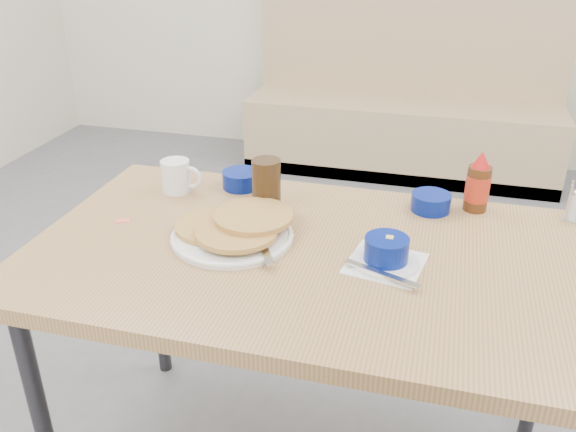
% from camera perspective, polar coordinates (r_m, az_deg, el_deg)
% --- Properties ---
extents(booth_bench, '(1.90, 0.56, 1.22)m').
position_cam_1_polar(booth_bench, '(3.96, 10.72, 9.36)').
color(booth_bench, tan).
rests_on(booth_bench, ground).
extents(dining_table, '(1.40, 0.80, 0.76)m').
position_cam_1_polar(dining_table, '(1.50, 2.65, -5.41)').
color(dining_table, '#B37E52').
rests_on(dining_table, ground).
extents(pancake_plate, '(0.30, 0.30, 0.05)m').
position_cam_1_polar(pancake_plate, '(1.52, -5.10, -1.33)').
color(pancake_plate, white).
rests_on(pancake_plate, dining_table).
extents(coffee_mug, '(0.12, 0.08, 0.09)m').
position_cam_1_polar(coffee_mug, '(1.79, -10.33, 3.72)').
color(coffee_mug, white).
rests_on(coffee_mug, dining_table).
extents(grits_setting, '(0.19, 0.20, 0.07)m').
position_cam_1_polar(grits_setting, '(1.42, 9.17, -3.47)').
color(grits_setting, white).
rests_on(grits_setting, dining_table).
extents(creamer_bowl, '(0.11, 0.11, 0.05)m').
position_cam_1_polar(creamer_bowl, '(1.81, -4.41, 3.42)').
color(creamer_bowl, navy).
rests_on(creamer_bowl, dining_table).
extents(butter_bowl, '(0.11, 0.11, 0.05)m').
position_cam_1_polar(butter_bowl, '(1.70, 13.22, 1.25)').
color(butter_bowl, navy).
rests_on(butter_bowl, dining_table).
extents(amber_tumbler, '(0.10, 0.10, 0.15)m').
position_cam_1_polar(amber_tumbler, '(1.64, -2.03, 2.86)').
color(amber_tumbler, '#301F0F').
rests_on(amber_tumbler, dining_table).
extents(syrup_bottle, '(0.06, 0.06, 0.17)m').
position_cam_1_polar(syrup_bottle, '(1.72, 17.34, 2.78)').
color(syrup_bottle, '#47230F').
rests_on(syrup_bottle, dining_table).
extents(sugar_wrapper, '(0.04, 0.04, 0.00)m').
position_cam_1_polar(sugar_wrapper, '(1.67, -15.19, -0.42)').
color(sugar_wrapper, '#F36851').
rests_on(sugar_wrapper, dining_table).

